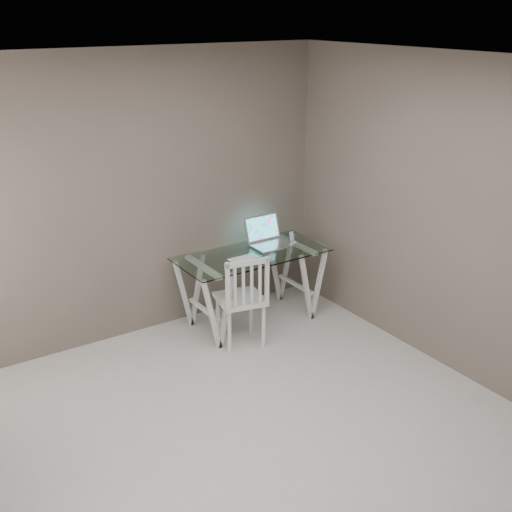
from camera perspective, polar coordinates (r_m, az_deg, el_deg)
The scene contains 7 objects.
room at distance 4.03m, azimuth 0.45°, elevation 2.50°, with size 4.50×4.52×2.71m.
desk at distance 6.44m, azimuth -0.35°, elevation -2.79°, with size 1.50×0.70×0.75m.
chair at distance 5.95m, azimuth -1.16°, elevation -3.63°, with size 0.50×0.50×0.92m.
laptop at distance 6.53m, azimuth 1.06°, elevation 1.63°, with size 0.40×0.37×0.28m.
keyboard at distance 6.17m, azimuth -1.21°, elevation -0.23°, with size 0.30×0.13×0.01m, color silver.
mouse at distance 6.09m, azimuth -0.82°, elevation -0.39°, with size 0.10×0.06×0.03m, color white.
phone_dock at distance 6.59m, azimuth 3.18°, elevation 1.47°, with size 0.07×0.07×0.13m.
Camera 1 is at (-2.19, -3.15, 3.02)m, focal length 45.00 mm.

